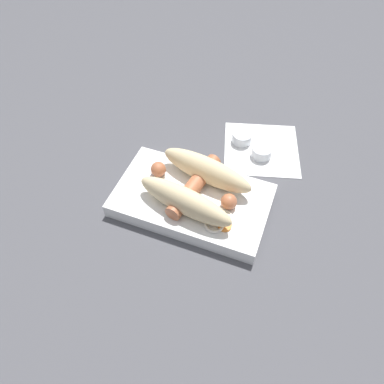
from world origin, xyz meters
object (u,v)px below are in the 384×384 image
Objects in this scene: condiment_cup_near at (261,153)px; condiment_cup_far at (242,138)px; bread_roll at (195,185)px; food_tray at (192,200)px; sausage at (192,185)px.

condiment_cup_near is 0.06m from condiment_cup_far.
condiment_cup_far is at bearing 79.55° from bread_roll.
food_tray is 1.40× the size of bread_roll.
sausage is at bearing -120.43° from condiment_cup_near.
bread_roll is 0.19m from condiment_cup_near.
sausage is (-0.01, 0.01, -0.01)m from bread_roll.
sausage reaches higher than condiment_cup_far.
condiment_cup_near is at bearing 62.36° from food_tray.
condiment_cup_near is (0.09, 0.16, -0.03)m from sausage.
bread_roll reaches higher than condiment_cup_far.
condiment_cup_near is (0.09, 0.17, -0.00)m from food_tray.
food_tray reaches higher than condiment_cup_far.
food_tray is 0.03m from sausage.
sausage is (-0.00, 0.01, 0.03)m from food_tray.
condiment_cup_far is at bearing 76.86° from sausage.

